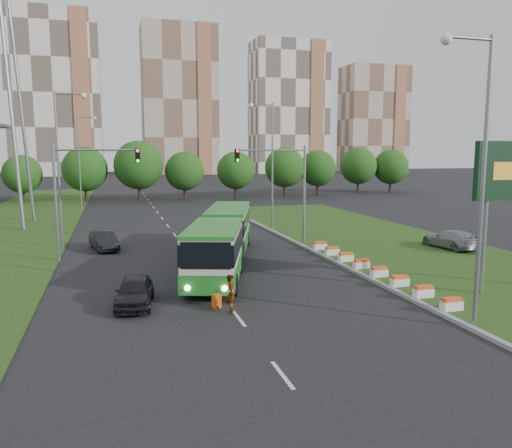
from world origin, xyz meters
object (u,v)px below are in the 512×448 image
object	(u,v)px
traffic_mast_median	(285,179)
traffic_mast_left	(80,183)
pedestrian	(231,294)
shopping_trolley	(217,301)
articulated_bus	(219,238)
car_left_near	(135,291)
car_left_far	(104,241)
car_median	(451,239)

from	to	relation	value
traffic_mast_median	traffic_mast_left	xyz separation A→B (m)	(-15.16, -1.00, 0.00)
pedestrian	traffic_mast_left	bearing A→B (deg)	38.52
pedestrian	shopping_trolley	size ratio (longest dim) A/B	2.82
traffic_mast_left	articulated_bus	world-z (taller)	traffic_mast_left
pedestrian	shopping_trolley	bearing A→B (deg)	39.92
traffic_mast_left	car_left_near	distance (m)	12.96
car_left_far	car_left_near	bearing A→B (deg)	-96.73
traffic_mast_left	car_median	xyz separation A→B (m)	(26.87, -4.00, -4.49)
traffic_mast_left	shopping_trolley	distance (m)	15.62
shopping_trolley	articulated_bus	bearing A→B (deg)	58.48
traffic_mast_median	car_median	world-z (taller)	traffic_mast_median
car_left_far	pedestrian	world-z (taller)	pedestrian
articulated_bus	traffic_mast_median	bearing A→B (deg)	55.63
traffic_mast_median	car_left_near	world-z (taller)	traffic_mast_median
traffic_mast_median	articulated_bus	distance (m)	8.79
shopping_trolley	pedestrian	bearing A→B (deg)	-80.22
traffic_mast_left	traffic_mast_median	bearing A→B (deg)	3.77
car_left_far	pedestrian	xyz separation A→B (m)	(5.94, -17.52, 0.20)
traffic_mast_median	traffic_mast_left	size ratio (longest dim) A/B	1.00
traffic_mast_median	car_left_far	size ratio (longest dim) A/B	1.85
traffic_mast_left	articulated_bus	xyz separation A→B (m)	(8.81, -3.94, -3.55)
car_left_far	pedestrian	bearing A→B (deg)	-84.24
traffic_mast_median	car_left_near	bearing A→B (deg)	-133.77
traffic_mast_median	pedestrian	xyz separation A→B (m)	(-7.92, -15.10, -4.44)
traffic_mast_median	car_left_near	distance (m)	18.23
traffic_mast_left	shopping_trolley	xyz separation A→B (m)	(6.73, -13.16, -5.03)
pedestrian	car_median	bearing A→B (deg)	-51.44
pedestrian	articulated_bus	bearing A→B (deg)	2.55
car_median	pedestrian	distance (m)	22.08
traffic_mast_median	car_left_far	world-z (taller)	traffic_mast_median
car_left_near	shopping_trolley	xyz separation A→B (m)	(3.77, -1.43, -0.40)
car_left_near	shopping_trolley	world-z (taller)	car_left_near
pedestrian	shopping_trolley	xyz separation A→B (m)	(-0.51, 0.94, -0.59)
traffic_mast_median	car_left_far	xyz separation A→B (m)	(-13.86, 2.42, -4.64)
articulated_bus	shopping_trolley	world-z (taller)	articulated_bus
car_left_near	car_median	world-z (taller)	car_median
car_median	shopping_trolley	distance (m)	22.14
traffic_mast_left	car_left_near	xyz separation A→B (m)	(2.96, -11.74, -4.63)
traffic_mast_median	pedestrian	world-z (taller)	traffic_mast_median
car_left_near	car_left_far	world-z (taller)	car_left_near
traffic_mast_left	pedestrian	xyz separation A→B (m)	(7.24, -14.10, -4.44)
traffic_mast_median	articulated_bus	xyz separation A→B (m)	(-6.35, -4.94, -3.55)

